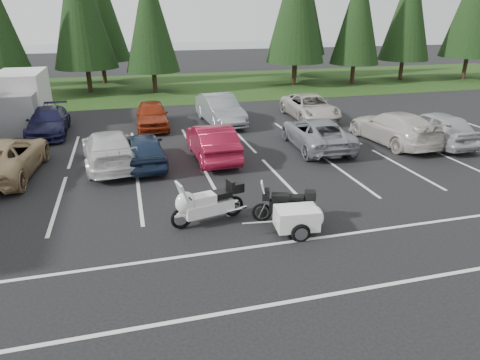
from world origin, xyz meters
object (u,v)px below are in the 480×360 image
car_far_1 (48,122)px  cargo_trailer (296,221)px  car_near_6 (317,133)px  car_far_4 (310,107)px  car_near_3 (109,148)px  touring_motorcycle (208,200)px  adventure_motorcycle (285,202)px  car_far_3 (220,109)px  car_near_4 (144,149)px  car_far_2 (152,115)px  car_near_2 (2,158)px  car_near_5 (212,141)px  box_truck (20,101)px  car_near_7 (393,128)px  car_near_8 (435,127)px

car_far_1 → cargo_trailer: 15.85m
car_near_6 → car_far_4: size_ratio=1.01×
car_near_3 → touring_motorcycle: bearing=110.0°
touring_motorcycle → adventure_motorcycle: 2.34m
car_far_1 → car_far_3: 9.19m
touring_motorcycle → car_far_1: bearing=103.3°
car_near_4 → car_far_2: (0.79, 6.28, 0.02)m
cargo_trailer → car_far_3: bearing=92.6°
car_near_2 → cargo_trailer: car_near_2 is taller
car_near_5 → car_far_3: car_far_3 is taller
car_near_3 → car_far_1: size_ratio=1.08×
car_near_4 → car_far_2: car_far_2 is taller
car_near_2 → car_near_6: bearing=-173.5°
car_near_3 → car_far_4: car_near_3 is taller
box_truck → car_far_1: box_truck is taller
car_near_6 → car_far_3: (-3.38, 5.76, 0.11)m
car_far_3 → touring_motorcycle: bearing=-108.8°
car_near_2 → car_near_4: bearing=-176.2°
box_truck → touring_motorcycle: size_ratio=2.09×
car_near_4 → car_far_3: (4.63, 6.20, 0.11)m
box_truck → car_far_3: box_truck is taller
touring_motorcycle → cargo_trailer: 2.72m
car_near_2 → car_far_4: size_ratio=1.08×
touring_motorcycle → cargo_trailer: (2.34, -1.36, -0.33)m
car_far_3 → car_near_7: bearing=-44.0°
car_near_6 → car_near_7: (3.95, -0.24, 0.07)m
car_far_2 → car_far_1: bearing=-177.1°
car_far_2 → car_far_4: size_ratio=0.84×
car_near_8 → car_far_4: size_ratio=0.94×
car_near_7 → car_far_3: car_far_3 is taller
car_near_5 → adventure_motorcycle: car_near_5 is taller
adventure_motorcycle → box_truck: bearing=141.6°
adventure_motorcycle → car_near_6: bearing=76.3°
car_near_2 → car_near_3: (4.00, 0.24, -0.02)m
box_truck → adventure_motorcycle: size_ratio=2.52×
car_near_3 → car_near_4: car_near_3 is taller
car_near_3 → car_near_7: car_near_7 is taller
car_near_3 → adventure_motorcycle: (5.25, -6.82, -0.06)m
car_near_2 → car_near_7: (17.37, 0.07, 0.01)m
car_far_2 → touring_motorcycle: size_ratio=1.58×
car_far_1 → car_near_3: bearing=-62.4°
car_near_7 → cargo_trailer: car_near_7 is taller
car_near_4 → car_near_6: size_ratio=0.81×
car_near_7 → touring_motorcycle: bearing=25.4°
car_near_4 → adventure_motorcycle: size_ratio=1.86×
car_near_6 → car_far_4: (2.09, 5.54, -0.00)m
cargo_trailer → adventure_motorcycle: 0.81m
car_near_5 → car_far_4: size_ratio=0.91×
car_far_1 → car_near_2: bearing=-98.9°
car_near_5 → car_near_6: (5.07, 0.26, -0.05)m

